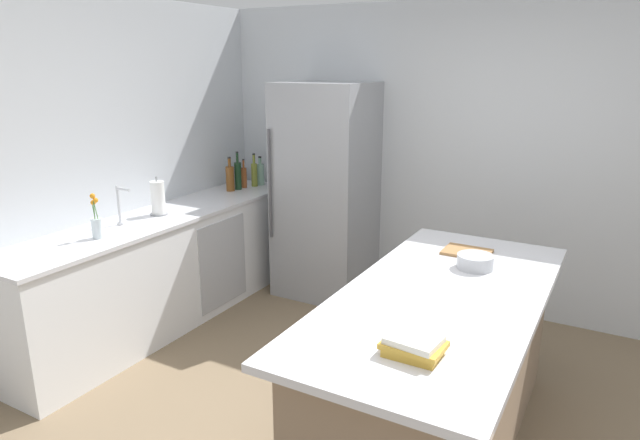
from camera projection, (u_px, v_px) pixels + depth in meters
wall_rear at (477, 160)px, 4.69m from camera, size 6.00×0.10×2.60m
wall_left at (53, 178)px, 3.96m from camera, size 0.10×6.00×2.60m
counter_run_left at (166, 268)px, 4.59m from camera, size 0.64×2.88×0.92m
kitchen_island at (437, 370)px, 3.05m from camera, size 0.99×2.18×0.93m
refrigerator at (325, 192)px, 5.04m from camera, size 0.80×0.72×1.94m
sink_faucet at (120, 205)px, 4.14m from camera, size 0.15×0.05×0.30m
flower_vase at (96, 224)px, 3.84m from camera, size 0.08×0.08×0.32m
paper_towel_roll at (158, 198)px, 4.43m from camera, size 0.14×0.14×0.31m
gin_bottle at (260, 174)px, 5.52m from camera, size 0.08×0.08×0.28m
olive_oil_bottle at (254, 174)px, 5.45m from camera, size 0.06×0.06×0.32m
vinegar_bottle at (244, 177)px, 5.40m from camera, size 0.06×0.06×0.28m
wine_bottle at (238, 175)px, 5.31m from camera, size 0.07×0.07×0.36m
whiskey_bottle at (230, 178)px, 5.25m from camera, size 0.08×0.08×0.32m
cookbook_stack at (414, 346)px, 2.31m from camera, size 0.26×0.20×0.08m
mixing_bowl at (475, 262)px, 3.27m from camera, size 0.21×0.21×0.08m
cutting_board at (467, 252)px, 3.54m from camera, size 0.29×0.23×0.02m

